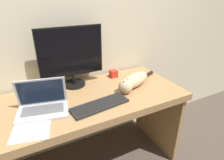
# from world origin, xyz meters

# --- Properties ---
(wall_back) EXTENTS (6.40, 0.06, 2.60)m
(wall_back) POSITION_xyz_m (0.00, 0.76, 1.30)
(wall_back) COLOR beige
(wall_back) RESTS_ON ground_plane
(desk) EXTENTS (1.49, 0.70, 0.77)m
(desk) POSITION_xyz_m (0.00, 0.35, 0.61)
(desk) COLOR #A37A4C
(desk) RESTS_ON ground_plane
(monitor) EXTENTS (0.54, 0.19, 0.51)m
(monitor) POSITION_xyz_m (-0.07, 0.60, 1.04)
(monitor) COLOR black
(monitor) RESTS_ON desk
(laptop) EXTENTS (0.37, 0.28, 0.23)m
(laptop) POSITION_xyz_m (-0.38, 0.30, 0.81)
(laptop) COLOR #B7B7BC
(laptop) RESTS_ON desk
(external_keyboard) EXTENTS (0.44, 0.19, 0.02)m
(external_keyboard) POSITION_xyz_m (-0.01, 0.18, 0.78)
(external_keyboard) COLOR black
(external_keyboard) RESTS_ON desk
(cat) EXTENTS (0.51, 0.30, 0.12)m
(cat) POSITION_xyz_m (0.37, 0.32, 0.83)
(cat) COLOR #D1B284
(cat) RESTS_ON desk
(paper_notepad) EXTENTS (0.27, 0.32, 0.01)m
(paper_notepad) POSITION_xyz_m (-0.47, 0.15, 0.77)
(paper_notepad) COLOR white
(paper_notepad) RESTS_ON desk
(small_toy) EXTENTS (0.07, 0.07, 0.07)m
(small_toy) POSITION_xyz_m (0.32, 0.59, 0.80)
(small_toy) COLOR red
(small_toy) RESTS_ON desk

